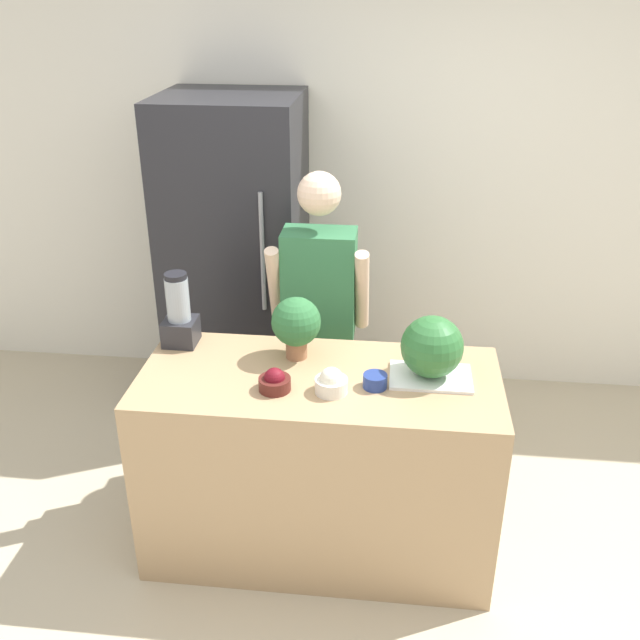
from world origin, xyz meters
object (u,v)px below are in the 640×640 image
(bowl_small_blue, at_px, (375,381))
(potted_plant, at_px, (296,323))
(blender, at_px, (179,315))
(watermelon, at_px, (432,347))
(bowl_cream, at_px, (331,383))
(person, at_px, (319,322))
(bowl_cherries, at_px, (275,382))
(refrigerator, at_px, (237,258))

(bowl_small_blue, xyz_separation_m, potted_plant, (-0.36, 0.22, 0.14))
(bowl_small_blue, height_order, blender, blender)
(potted_plant, bearing_deg, watermelon, -10.82)
(bowl_cream, distance_m, bowl_small_blue, 0.19)
(person, relative_size, potted_plant, 5.72)
(bowl_cherries, relative_size, potted_plant, 0.47)
(bowl_cream, height_order, blender, blender)
(watermelon, relative_size, blender, 0.76)
(watermelon, bearing_deg, refrigerator, 132.28)
(bowl_cherries, bearing_deg, potted_plant, 80.23)
(watermelon, xyz_separation_m, bowl_small_blue, (-0.23, -0.11, -0.12))
(watermelon, bearing_deg, blender, 170.84)
(bowl_cream, relative_size, blender, 0.39)
(bowl_small_blue, distance_m, blender, 0.96)
(watermelon, xyz_separation_m, blender, (-1.14, 0.18, -0.00))
(person, xyz_separation_m, potted_plant, (-0.04, -0.50, 0.24))
(refrigerator, distance_m, person, 0.83)
(refrigerator, distance_m, bowl_small_blue, 1.59)
(bowl_cream, bearing_deg, bowl_small_blue, 18.47)
(bowl_cream, height_order, bowl_small_blue, bowl_cream)
(watermelon, xyz_separation_m, bowl_cream, (-0.40, -0.17, -0.10))
(person, relative_size, watermelon, 6.17)
(refrigerator, xyz_separation_m, potted_plant, (0.52, -1.10, 0.14))
(blender, relative_size, potted_plant, 1.22)
(bowl_cherries, height_order, bowl_cream, bowl_cream)
(bowl_cream, height_order, potted_plant, potted_plant)
(bowl_cream, distance_m, potted_plant, 0.36)
(watermelon, relative_size, potted_plant, 0.93)
(potted_plant, bearing_deg, bowl_small_blue, -31.65)
(bowl_small_blue, bearing_deg, bowl_cream, -161.53)
(person, xyz_separation_m, bowl_cherries, (-0.09, -0.79, 0.11))
(watermelon, distance_m, bowl_cherries, 0.67)
(refrigerator, relative_size, blender, 5.39)
(bowl_cherries, height_order, bowl_small_blue, bowl_cherries)
(blender, bearing_deg, watermelon, -9.16)
(refrigerator, distance_m, bowl_cherries, 1.47)
(person, bearing_deg, bowl_small_blue, -66.41)
(potted_plant, bearing_deg, bowl_cherries, -99.77)
(blender, xyz_separation_m, potted_plant, (0.55, -0.07, 0.02))
(person, bearing_deg, watermelon, -48.40)
(bowl_small_blue, bearing_deg, blender, 162.14)
(bowl_small_blue, relative_size, potted_plant, 0.35)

